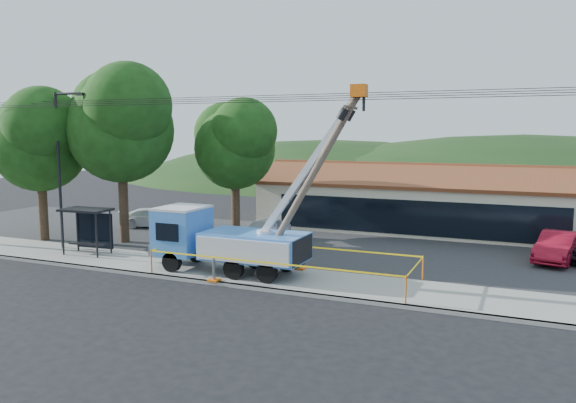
# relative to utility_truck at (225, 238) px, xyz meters

# --- Properties ---
(ground) EXTENTS (120.00, 120.00, 0.00)m
(ground) POSITION_rel_utility_truck_xyz_m (2.61, -3.91, -1.76)
(ground) COLOR black
(ground) RESTS_ON ground
(curb) EXTENTS (60.00, 0.25, 0.15)m
(curb) POSITION_rel_utility_truck_xyz_m (2.61, -1.81, -1.68)
(curb) COLOR gray
(curb) RESTS_ON ground
(sidewalk) EXTENTS (60.00, 4.00, 0.15)m
(sidewalk) POSITION_rel_utility_truck_xyz_m (2.61, 0.09, -1.68)
(sidewalk) COLOR gray
(sidewalk) RESTS_ON ground
(parking_lot) EXTENTS (60.00, 12.00, 0.10)m
(parking_lot) POSITION_rel_utility_truck_xyz_m (2.61, 8.09, -1.71)
(parking_lot) COLOR #28282B
(parking_lot) RESTS_ON ground
(strip_mall) EXTENTS (22.50, 8.53, 4.67)m
(strip_mall) POSITION_rel_utility_truck_xyz_m (6.61, 16.07, 0.12)
(strip_mall) COLOR beige
(strip_mall) RESTS_ON ground
(streetlight) EXTENTS (2.13, 0.22, 9.00)m
(streetlight) POSITION_rel_utility_truck_xyz_m (-11.17, 1.09, 3.55)
(streetlight) COLOR black
(streetlight) RESTS_ON ground
(tree_west_near) EXTENTS (7.56, 6.72, 10.80)m
(tree_west_near) POSITION_rel_utility_truck_xyz_m (-9.39, 4.09, 5.76)
(tree_west_near) COLOR #332316
(tree_west_near) RESTS_ON ground
(tree_west_far) EXTENTS (6.84, 6.08, 9.48)m
(tree_west_far) POSITION_rel_utility_truck_xyz_m (-14.39, 2.59, 4.78)
(tree_west_far) COLOR #332316
(tree_west_far) RESTS_ON ground
(tree_lot) EXTENTS (6.30, 5.60, 8.94)m
(tree_lot) POSITION_rel_utility_truck_xyz_m (-4.39, 9.09, 4.45)
(tree_lot) COLOR #332316
(tree_lot) RESTS_ON ground
(hill_west) EXTENTS (78.40, 56.00, 28.00)m
(hill_west) POSITION_rel_utility_truck_xyz_m (-12.39, 51.09, -1.76)
(hill_west) COLOR black
(hill_west) RESTS_ON ground
(hill_center) EXTENTS (89.60, 64.00, 32.00)m
(hill_center) POSITION_rel_utility_truck_xyz_m (12.61, 51.09, -1.76)
(hill_center) COLOR black
(hill_center) RESTS_ON ground
(utility_truck) EXTENTS (10.47, 4.04, 8.62)m
(utility_truck) POSITION_rel_utility_truck_xyz_m (0.00, 0.00, 0.00)
(utility_truck) COLOR black
(utility_truck) RESTS_ON ground
(leaning_pole) EXTENTS (5.12, 1.73, 8.51)m
(leaning_pole) POSITION_rel_utility_truck_xyz_m (4.37, -0.10, 3.00)
(leaning_pole) COLOR brown
(leaning_pole) RESTS_ON ground
(bus_shelter) EXTENTS (2.71, 1.80, 2.50)m
(bus_shelter) POSITION_rel_utility_truck_xyz_m (-8.89, 0.53, 0.22)
(bus_shelter) COLOR black
(bus_shelter) RESTS_ON ground
(caution_tape) EXTENTS (12.14, 3.84, 1.11)m
(caution_tape) POSITION_rel_utility_truck_xyz_m (2.95, 0.23, -0.78)
(caution_tape) COLOR orange
(caution_tape) RESTS_ON ground
(car_silver) EXTENTS (2.22, 4.65, 1.53)m
(car_silver) POSITION_rel_utility_truck_xyz_m (-1.33, 6.93, -1.76)
(car_silver) COLOR silver
(car_silver) RESTS_ON ground
(car_red) EXTENTS (2.64, 4.94, 1.55)m
(car_red) POSITION_rel_utility_truck_xyz_m (14.75, 8.83, -1.76)
(car_red) COLOR maroon
(car_red) RESTS_ON ground
(car_white) EXTENTS (4.82, 3.55, 1.30)m
(car_white) POSITION_rel_utility_truck_xyz_m (-11.09, 9.24, -1.76)
(car_white) COLOR white
(car_white) RESTS_ON ground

